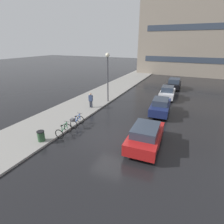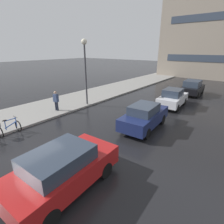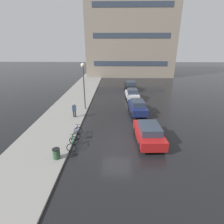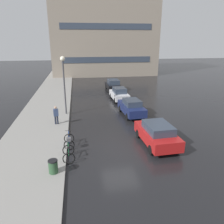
% 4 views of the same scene
% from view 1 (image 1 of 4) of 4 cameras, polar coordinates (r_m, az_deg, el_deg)
% --- Properties ---
extents(ground_plane, '(140.00, 140.00, 0.00)m').
position_cam_1_polar(ground_plane, '(13.09, -0.61, -8.74)').
color(ground_plane, black).
extents(sidewalk_kerb, '(4.80, 60.00, 0.14)m').
position_cam_1_polar(sidewalk_kerb, '(23.84, -3.32, 5.72)').
color(sidewalk_kerb, gray).
rests_on(sidewalk_kerb, ground).
extents(bicycle_nearest, '(0.80, 1.16, 0.98)m').
position_cam_1_polar(bicycle_nearest, '(13.86, -15.47, -5.85)').
color(bicycle_nearest, black).
rests_on(bicycle_nearest, ground).
extents(bicycle_second, '(0.75, 1.37, 1.01)m').
position_cam_1_polar(bicycle_second, '(14.95, -11.60, -2.97)').
color(bicycle_second, black).
rests_on(bicycle_second, ground).
extents(car_red, '(2.14, 4.26, 1.60)m').
position_cam_1_polar(car_red, '(12.02, 10.88, -7.63)').
color(car_red, '#AD1919').
rests_on(car_red, ground).
extents(car_navy, '(1.97, 4.26, 1.60)m').
position_cam_1_polar(car_navy, '(17.88, 15.51, 1.88)').
color(car_navy, navy).
rests_on(car_navy, ground).
extents(car_white, '(1.88, 3.87, 1.61)m').
position_cam_1_polar(car_white, '(23.10, 17.59, 6.08)').
color(car_white, silver).
rests_on(car_white, ground).
extents(car_black, '(1.92, 3.84, 1.61)m').
position_cam_1_polar(car_black, '(28.44, 19.60, 8.70)').
color(car_black, black).
rests_on(car_black, ground).
extents(pedestrian, '(0.43, 0.30, 1.72)m').
position_cam_1_polar(pedestrian, '(18.69, -6.95, 3.93)').
color(pedestrian, '#1E2333').
rests_on(pedestrian, ground).
extents(streetlamp, '(0.47, 0.47, 5.61)m').
position_cam_1_polar(streetlamp, '(20.00, -1.43, 14.17)').
color(streetlamp, '#424247').
rests_on(streetlamp, ground).
extents(trash_bin, '(0.52, 0.52, 0.90)m').
position_cam_1_polar(trash_bin, '(13.41, -22.12, -7.52)').
color(trash_bin, '#2D5133').
rests_on(trash_bin, ground).
extents(building_facade_main, '(20.86, 10.77, 18.75)m').
position_cam_1_polar(building_facade_main, '(45.12, 24.89, 23.43)').
color(building_facade_main, gray).
rests_on(building_facade_main, ground).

